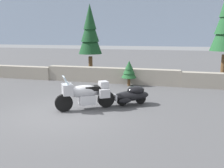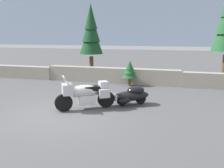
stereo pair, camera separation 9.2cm
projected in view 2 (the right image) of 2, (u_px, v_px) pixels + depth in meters
The scene contains 7 objects.
ground_plane at pixel (66, 113), 8.99m from camera, with size 80.00×80.00×0.00m, color #4C4C4F.
stone_guard_wall at pixel (114, 76), 14.58m from camera, with size 24.00×0.66×0.89m.
distant_ridgeline at pixel (174, 22), 97.92m from camera, with size 240.00×80.00×16.00m, color #8C9EB7.
touring_motorcycle at pixel (85, 93), 9.32m from camera, with size 1.98×1.53×1.33m.
car_shaped_trailer at pixel (132, 95), 9.98m from camera, with size 2.01×1.56×0.76m.
pine_tree_secondary at pixel (91, 32), 16.17m from camera, with size 1.55×1.55×4.81m.
pine_sapling_near at pixel (130, 70), 13.63m from camera, with size 0.85×0.85×1.42m.
Camera 2 is at (4.02, -7.80, 2.80)m, focal length 39.36 mm.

